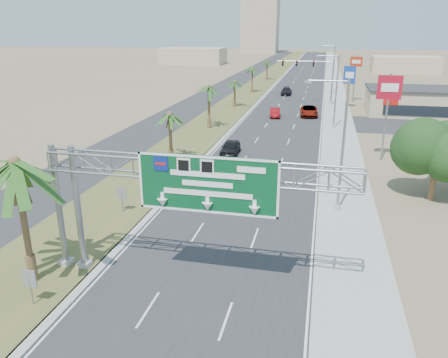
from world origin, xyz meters
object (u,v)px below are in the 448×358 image
object	(u,v)px
car_mid_lane	(275,113)
car_right_lane	(309,111)
pole_sign_blue	(349,77)
pole_sign_red_near	(389,93)
palm_near	(14,163)
sign_gantry	(180,179)
store_building	(425,102)
signal_mast	(321,78)
car_far	(286,91)
car_left_lane	(230,148)
pole_sign_red_far	(356,65)

from	to	relation	value
car_mid_lane	car_right_lane	distance (m)	5.61
car_mid_lane	pole_sign_blue	size ratio (longest dim) A/B	0.58
pole_sign_red_near	palm_near	bearing A→B (deg)	-126.48
sign_gantry	palm_near	distance (m)	8.41
store_building	pole_sign_blue	xyz separation A→B (m)	(-12.03, 3.58, 3.44)
sign_gantry	car_right_lane	size ratio (longest dim) A/B	2.90
sign_gantry	palm_near	xyz separation A→B (m)	(-8.14, -1.93, 0.87)
store_building	pole_sign_red_near	bearing A→B (deg)	-108.53
signal_mast	car_right_lane	distance (m)	12.28
car_mid_lane	car_far	size ratio (longest dim) A/B	0.83
store_building	car_right_lane	distance (m)	19.10
palm_near	pole_sign_red_near	xyz separation A→B (m)	(21.51, 29.10, 0.23)
pole_sign_blue	car_left_lane	bearing A→B (deg)	-112.21
pole_sign_red_near	pole_sign_blue	bearing A→B (deg)	94.11
car_mid_lane	signal_mast	bearing A→B (deg)	55.81
car_right_lane	store_building	bearing A→B (deg)	13.49
pole_sign_blue	palm_near	bearing A→B (deg)	-107.29
store_building	car_mid_lane	distance (m)	24.70
car_mid_lane	sign_gantry	bearing A→B (deg)	-97.31
car_mid_lane	pole_sign_red_far	xyz separation A→B (m)	(12.82, 18.38, 6.05)
store_building	car_mid_lane	bearing A→B (deg)	-162.32
palm_near	pole_sign_blue	distance (m)	64.52
pole_sign_red_near	car_right_lane	bearing A→B (deg)	110.09
sign_gantry	car_right_lane	world-z (taller)	sign_gantry
sign_gantry	signal_mast	bearing A→B (deg)	84.26
palm_near	sign_gantry	bearing A→B (deg)	13.32
pole_sign_red_near	store_building	bearing A→B (deg)	71.47
pole_sign_red_far	pole_sign_red_near	bearing A→B (deg)	-88.58
pole_sign_red_near	car_left_lane	bearing A→B (deg)	-175.03
car_left_lane	sign_gantry	bearing A→B (deg)	-85.41
car_right_lane	pole_sign_blue	world-z (taller)	pole_sign_blue
car_left_lane	palm_near	bearing A→B (deg)	-102.53
car_far	pole_sign_red_near	world-z (taller)	pole_sign_red_near
car_far	pole_sign_blue	distance (m)	18.72
car_right_lane	car_far	distance (m)	23.52
palm_near	car_mid_lane	size ratio (longest dim) A/B	1.93
car_left_lane	car_mid_lane	xyz separation A→B (m)	(2.36, 22.82, -0.07)
car_right_lane	car_far	xyz separation A→B (m)	(-5.62, 22.84, -0.05)
sign_gantry	car_mid_lane	distance (m)	48.88
car_left_lane	pole_sign_red_far	size ratio (longest dim) A/B	0.54
signal_mast	car_right_lane	size ratio (longest dim) A/B	1.78
car_left_lane	signal_mast	bearing A→B (deg)	74.40
pole_sign_blue	pole_sign_red_far	bearing A→B (deg)	79.53
pole_sign_red_far	sign_gantry	bearing A→B (deg)	-100.48
palm_near	store_building	distance (m)	66.04
sign_gantry	pole_sign_blue	world-z (taller)	sign_gantry
car_mid_lane	pole_sign_red_near	bearing A→B (deg)	-65.01
car_left_lane	pole_sign_red_far	xyz separation A→B (m)	(15.19, 41.20, 5.98)
store_building	car_far	bearing A→B (deg)	144.04
sign_gantry	pole_sign_red_far	bearing A→B (deg)	79.52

